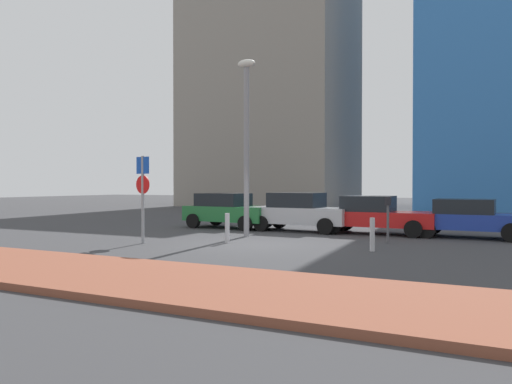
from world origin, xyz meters
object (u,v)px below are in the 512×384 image
(street_lamp, at_px, (246,132))
(traffic_bollard_mid, at_px, (372,234))
(parked_car_blue, at_px, (468,218))
(parked_car_red, at_px, (374,215))
(parked_car_silver, at_px, (300,211))
(traffic_bollard_near, at_px, (227,228))
(parking_meter, at_px, (388,214))
(parked_car_green, at_px, (228,210))
(parking_sign_post, at_px, (143,188))

(street_lamp, distance_m, traffic_bollard_mid, 6.47)
(parked_car_blue, height_order, traffic_bollard_mid, parked_car_blue)
(parked_car_red, relative_size, street_lamp, 0.68)
(parked_car_silver, relative_size, street_lamp, 0.64)
(parked_car_silver, xyz_separation_m, traffic_bollard_near, (-0.63, -4.88, -0.32))
(parking_meter, xyz_separation_m, traffic_bollard_near, (-4.80, -2.06, -0.49))
(parked_car_green, bearing_deg, parked_car_blue, 1.48)
(parking_meter, bearing_deg, traffic_bollard_near, -156.73)
(parked_car_blue, height_order, parking_meter, parking_meter)
(parked_car_green, bearing_deg, parked_car_red, 1.81)
(parked_car_blue, xyz_separation_m, parking_sign_post, (-9.38, -6.55, 1.06))
(parked_car_blue, relative_size, traffic_bollard_mid, 4.16)
(parked_car_green, height_order, street_lamp, street_lamp)
(parked_car_blue, distance_m, parking_sign_post, 11.49)
(parked_car_green, distance_m, parked_car_silver, 3.41)
(traffic_bollard_mid, bearing_deg, street_lamp, 158.52)
(traffic_bollard_mid, bearing_deg, parked_car_green, 147.19)
(parked_car_silver, distance_m, parked_car_red, 3.04)
(parked_car_green, bearing_deg, parking_sign_post, -86.31)
(parking_meter, distance_m, street_lamp, 5.92)
(parked_car_red, bearing_deg, parked_car_silver, -175.58)
(parked_car_green, xyz_separation_m, parking_sign_post, (0.41, -6.30, 0.99))
(parking_sign_post, xyz_separation_m, street_lamp, (2.00, 3.46, 2.08))
(parking_sign_post, bearing_deg, parking_meter, 25.71)
(parking_meter, bearing_deg, parked_car_silver, 145.92)
(parked_car_silver, height_order, parked_car_red, parked_car_silver)
(parked_car_silver, relative_size, parking_sign_post, 1.47)
(parked_car_green, bearing_deg, street_lamp, -49.73)
(street_lamp, bearing_deg, parked_car_blue, 22.75)
(parking_sign_post, bearing_deg, traffic_bollard_near, 30.37)
(parked_car_blue, distance_m, traffic_bollard_mid, 5.59)
(parked_car_green, relative_size, parked_car_blue, 1.01)
(traffic_bollard_near, bearing_deg, parking_sign_post, -149.63)
(traffic_bollard_mid, bearing_deg, parking_sign_post, -168.60)
(parked_car_red, height_order, traffic_bollard_mid, parked_car_red)
(parked_car_red, relative_size, parked_car_blue, 1.11)
(parked_car_blue, distance_m, parking_meter, 3.82)
(parked_car_silver, bearing_deg, parked_car_blue, 2.55)
(parked_car_green, distance_m, street_lamp, 4.83)
(parked_car_green, relative_size, parking_sign_post, 1.42)
(parked_car_green, height_order, parking_sign_post, parking_sign_post)
(parked_car_green, distance_m, parking_meter, 8.09)
(parking_meter, bearing_deg, parked_car_blue, 54.49)
(parked_car_blue, bearing_deg, traffic_bollard_near, -143.62)
(parking_meter, bearing_deg, parked_car_green, 159.38)
(parked_car_green, height_order, parked_car_silver, parked_car_silver)
(parking_meter, height_order, traffic_bollard_mid, parking_meter)
(parked_car_green, xyz_separation_m, traffic_bollard_near, (2.77, -4.91, -0.31))
(parking_sign_post, bearing_deg, traffic_bollard_mid, 11.40)
(street_lamp, relative_size, traffic_bollard_mid, 6.76)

